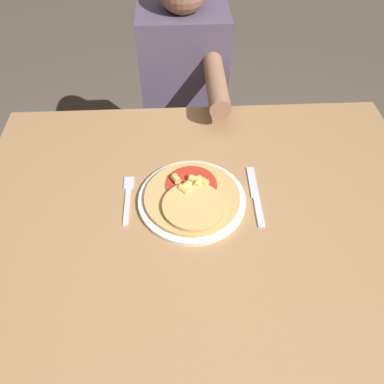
% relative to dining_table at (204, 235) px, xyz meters
% --- Properties ---
extents(ground_plane, '(8.00, 8.00, 0.00)m').
position_rel_dining_table_xyz_m(ground_plane, '(0.00, 0.00, -0.65)').
color(ground_plane, brown).
extents(dining_table, '(1.28, 0.97, 0.74)m').
position_rel_dining_table_xyz_m(dining_table, '(0.00, 0.00, 0.00)').
color(dining_table, '#9E754C').
rests_on(dining_table, ground_plane).
extents(plate, '(0.30, 0.30, 0.01)m').
position_rel_dining_table_xyz_m(plate, '(-0.03, 0.05, 0.10)').
color(plate, silver).
rests_on(plate, dining_table).
extents(pizza, '(0.26, 0.26, 0.04)m').
position_rel_dining_table_xyz_m(pizza, '(-0.03, 0.04, 0.12)').
color(pizza, tan).
rests_on(pizza, plate).
extents(fork, '(0.03, 0.18, 0.00)m').
position_rel_dining_table_xyz_m(fork, '(-0.21, 0.07, 0.10)').
color(fork, silver).
rests_on(fork, dining_table).
extents(knife, '(0.02, 0.22, 0.00)m').
position_rel_dining_table_xyz_m(knife, '(0.15, 0.06, 0.10)').
color(knife, silver).
rests_on(knife, dining_table).
extents(person_diner, '(0.34, 0.52, 1.13)m').
position_rel_dining_table_xyz_m(person_diner, '(-0.03, 0.75, 0.00)').
color(person_diner, '#2D2D38').
rests_on(person_diner, ground_plane).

